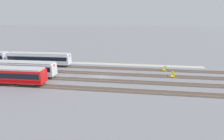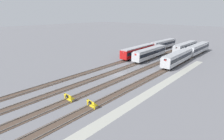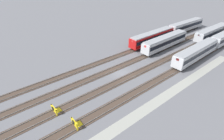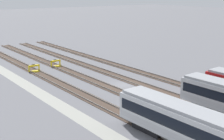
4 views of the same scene
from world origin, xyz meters
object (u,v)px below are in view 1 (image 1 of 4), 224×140
Objects in this scene: bumper_stop_nearest_track at (164,69)px; bumper_stop_near_inner_track at (172,75)px; subway_car_front_row_left_inner at (3,75)px; subway_car_front_row_leftmost at (18,68)px; subway_car_front_row_centre at (39,59)px.

bumper_stop_nearest_track is 1.00× the size of bumper_stop_near_inner_track.
bumper_stop_nearest_track is (-34.72, -14.24, -1.53)m from subway_car_front_row_left_inner.
subway_car_front_row_left_inner is 8.98× the size of bumper_stop_nearest_track.
bumper_stop_nearest_track is (-34.72, -9.56, -1.53)m from subway_car_front_row_leftmost.
bumper_stop_nearest_track is at bearing -179.94° from subway_car_front_row_centre.
subway_car_front_row_centre is at bearing -90.00° from subway_car_front_row_left_inner.
subway_car_front_row_leftmost is 1.00× the size of subway_car_front_row_left_inner.
subway_car_front_row_left_inner and subway_car_front_row_centre have the same top height.
subway_car_front_row_leftmost and subway_car_front_row_centre have the same top height.
subway_car_front_row_leftmost and subway_car_front_row_left_inner have the same top height.
subway_car_front_row_left_inner is at bearing 22.30° from bumper_stop_nearest_track.
bumper_stop_nearest_track is at bearing -76.00° from bumper_stop_near_inner_track.
bumper_stop_near_inner_track is at bearing -165.24° from subway_car_front_row_left_inner.
subway_car_front_row_leftmost is 9.00× the size of bumper_stop_near_inner_track.
subway_car_front_row_left_inner is at bearing 90.00° from subway_car_front_row_leftmost.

